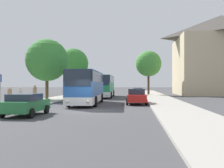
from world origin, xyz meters
TOP-DOWN VIEW (x-y plane):
  - ground_plane at (0.00, 0.00)m, footprint 300.00×300.00m
  - sidewalk_left at (-7.00, 0.00)m, footprint 4.00×120.00m
  - sidewalk_right at (7.00, 0.00)m, footprint 4.00×120.00m
  - building_right_background at (20.29, 32.49)m, footprint 16.84×14.70m
  - bus_front at (-1.37, 6.69)m, footprint 3.06×10.77m
  - bus_middle at (-1.32, 21.24)m, footprint 3.11×11.97m
  - parked_car_left_curb at (-3.64, -3.30)m, footprint 2.22×4.11m
  - parked_car_right_near at (3.74, 7.17)m, footprint 2.20×4.42m
  - parked_car_right_far at (4.03, 26.90)m, footprint 2.21×4.61m
  - bus_stop_sign at (-6.83, -0.67)m, footprint 0.08×0.45m
  - pedestrian_waiting_near at (-7.42, 4.20)m, footprint 0.36×0.36m
  - pedestrian_waiting_far at (-7.15, 1.52)m, footprint 0.36×0.36m
  - pedestrian_walking_back at (-5.87, 3.91)m, footprint 0.36×0.36m
  - tree_left_near at (-7.72, 12.66)m, footprint 5.44×5.44m
  - tree_left_far at (-7.42, 25.62)m, footprint 5.40×5.40m
  - tree_right_near at (6.07, 29.40)m, footprint 4.83×4.83m

SIDE VIEW (x-z plane):
  - ground_plane at x=0.00m, z-range 0.00..0.00m
  - sidewalk_left at x=-7.00m, z-range 0.00..0.15m
  - sidewalk_right at x=7.00m, z-range 0.00..0.15m
  - parked_car_right_far at x=4.03m, z-range 0.03..1.46m
  - parked_car_left_curb at x=-3.64m, z-range 0.04..1.50m
  - parked_car_right_near at x=3.74m, z-range 0.02..1.63m
  - pedestrian_waiting_near at x=-7.42m, z-range 0.15..1.77m
  - pedestrian_waiting_far at x=-7.15m, z-range 0.16..1.88m
  - pedestrian_walking_back at x=-5.87m, z-range 0.17..2.06m
  - bus_front at x=-1.37m, z-range 0.11..3.51m
  - bus_middle at x=-1.32m, z-range 0.12..3.52m
  - bus_stop_sign at x=-6.83m, z-range 0.47..3.23m
  - tree_left_near at x=-7.72m, z-range 1.30..9.05m
  - tree_left_far at x=-7.42m, z-range 1.59..9.90m
  - tree_right_near at x=6.07m, z-range 1.81..10.01m
  - building_right_background at x=20.29m, z-range 0.00..15.52m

